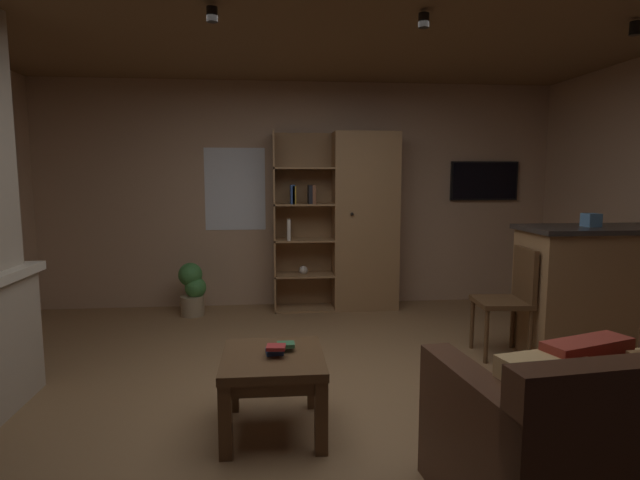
% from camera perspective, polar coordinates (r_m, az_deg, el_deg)
% --- Properties ---
extents(floor, '(5.94, 5.39, 0.02)m').
position_cam_1_polar(floor, '(3.59, 0.64, -17.85)').
color(floor, olive).
rests_on(floor, ground).
extents(wall_back, '(6.06, 0.06, 2.58)m').
position_cam_1_polar(wall_back, '(5.97, -2.15, 5.03)').
color(wall_back, tan).
rests_on(wall_back, ground).
extents(window_pane_back, '(0.69, 0.01, 0.94)m').
position_cam_1_polar(window_pane_back, '(5.94, -9.49, 5.64)').
color(window_pane_back, white).
extents(bookshelf_cabinet, '(1.40, 0.41, 2.00)m').
position_cam_1_polar(bookshelf_cabinet, '(5.79, 4.11, 2.02)').
color(bookshelf_cabinet, '#997047').
rests_on(bookshelf_cabinet, ground).
extents(kitchen_bar_counter, '(1.54, 0.64, 1.09)m').
position_cam_1_polar(kitchen_bar_counter, '(5.00, 29.80, -4.87)').
color(kitchen_bar_counter, '#997047').
rests_on(kitchen_bar_counter, ground).
extents(tissue_box, '(0.13, 0.13, 0.11)m').
position_cam_1_polar(tissue_box, '(4.79, 28.08, 1.98)').
color(tissue_box, '#598CBF').
rests_on(tissue_box, kitchen_bar_counter).
extents(leather_couch, '(1.52, 1.01, 0.84)m').
position_cam_1_polar(leather_couch, '(2.77, 29.72, -19.25)').
color(leather_couch, '#4C2D1E').
rests_on(leather_couch, ground).
extents(coffee_table, '(0.59, 0.65, 0.47)m').
position_cam_1_polar(coffee_table, '(3.11, -5.28, -14.29)').
color(coffee_table, brown).
rests_on(coffee_table, ground).
extents(table_book_0, '(0.11, 0.10, 0.03)m').
position_cam_1_polar(table_book_0, '(3.09, -5.12, -12.34)').
color(table_book_0, '#2D4C8C').
rests_on(table_book_0, coffee_table).
extents(table_book_1, '(0.11, 0.09, 0.02)m').
position_cam_1_polar(table_book_1, '(3.12, -3.84, -11.62)').
color(table_book_1, '#387247').
rests_on(table_book_1, coffee_table).
extents(table_book_2, '(0.12, 0.10, 0.02)m').
position_cam_1_polar(table_book_2, '(3.02, -4.95, -11.87)').
color(table_book_2, '#B22D2D').
rests_on(table_book_2, coffee_table).
extents(dining_chair, '(0.45, 0.45, 0.92)m').
position_cam_1_polar(dining_chair, '(4.57, 20.63, -5.68)').
color(dining_chair, brown).
rests_on(dining_chair, ground).
extents(potted_floor_plant, '(0.30, 0.29, 0.57)m').
position_cam_1_polar(potted_floor_plant, '(5.73, -14.09, -5.26)').
color(potted_floor_plant, '#9E896B').
rests_on(potted_floor_plant, ground).
extents(wall_mounted_tv, '(0.82, 0.06, 0.46)m').
position_cam_1_polar(wall_mounted_tv, '(6.42, 17.89, 6.32)').
color(wall_mounted_tv, black).
extents(track_light_spot_1, '(0.07, 0.07, 0.09)m').
position_cam_1_polar(track_light_spot_1, '(3.52, -11.99, 23.47)').
color(track_light_spot_1, black).
extents(track_light_spot_2, '(0.07, 0.07, 0.09)m').
position_cam_1_polar(track_light_spot_2, '(3.64, 11.54, 22.94)').
color(track_light_spot_2, black).
extents(track_light_spot_3, '(0.07, 0.07, 0.09)m').
position_cam_1_polar(track_light_spot_3, '(4.31, 31.78, 19.50)').
color(track_light_spot_3, black).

